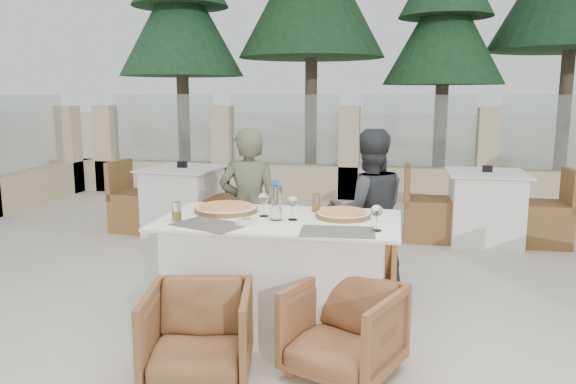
% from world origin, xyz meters
% --- Properties ---
extents(ground, '(80.00, 80.00, 0.00)m').
position_xyz_m(ground, '(0.00, 0.00, 0.00)').
color(ground, beige).
rests_on(ground, ground).
extents(sand_patch, '(30.00, 16.00, 0.01)m').
position_xyz_m(sand_patch, '(0.00, 14.00, 0.01)').
color(sand_patch, beige).
rests_on(sand_patch, ground).
extents(perimeter_wall_far, '(10.00, 0.34, 1.60)m').
position_xyz_m(perimeter_wall_far, '(0.00, 4.80, 0.80)').
color(perimeter_wall_far, beige).
rests_on(perimeter_wall_far, ground).
extents(pine_far_left, '(2.42, 2.42, 5.50)m').
position_xyz_m(pine_far_left, '(-3.50, 7.00, 2.75)').
color(pine_far_left, '#1E4727').
rests_on(pine_far_left, ground).
extents(pine_mid_left, '(2.86, 2.86, 6.50)m').
position_xyz_m(pine_mid_left, '(-1.00, 7.50, 3.25)').
color(pine_mid_left, '#1C4221').
rests_on(pine_mid_left, ground).
extents(pine_centre, '(2.20, 2.20, 5.00)m').
position_xyz_m(pine_centre, '(1.50, 7.20, 2.50)').
color(pine_centre, '#1E4623').
rests_on(pine_centre, ground).
extents(dining_table, '(1.60, 0.90, 0.77)m').
position_xyz_m(dining_table, '(-0.06, -0.11, 0.39)').
color(dining_table, white).
rests_on(dining_table, ground).
extents(placemat_near_left, '(0.53, 0.45, 0.00)m').
position_xyz_m(placemat_near_left, '(-0.46, -0.37, 0.77)').
color(placemat_near_left, '#58524B').
rests_on(placemat_near_left, dining_table).
extents(placemat_near_right, '(0.47, 0.33, 0.00)m').
position_xyz_m(placemat_near_right, '(0.36, -0.40, 0.77)').
color(placemat_near_right, '#5D564F').
rests_on(placemat_near_right, dining_table).
extents(pizza_left, '(0.46, 0.46, 0.06)m').
position_xyz_m(pizza_left, '(-0.47, 0.03, 0.80)').
color(pizza_left, '#C6461B').
rests_on(pizza_left, dining_table).
extents(pizza_right, '(0.45, 0.45, 0.05)m').
position_xyz_m(pizza_right, '(0.36, 0.01, 0.79)').
color(pizza_right, '#D54A1D').
rests_on(pizza_right, dining_table).
extents(water_bottle, '(0.09, 0.09, 0.27)m').
position_xyz_m(water_bottle, '(-0.07, -0.16, 0.91)').
color(water_bottle, '#9DB7CF').
rests_on(water_bottle, dining_table).
extents(wine_glass_centre, '(0.09, 0.09, 0.18)m').
position_xyz_m(wine_glass_centre, '(-0.18, -0.07, 0.86)').
color(wine_glass_centre, white).
rests_on(wine_glass_centre, dining_table).
extents(wine_glass_near, '(0.09, 0.09, 0.18)m').
position_xyz_m(wine_glass_near, '(0.04, -0.14, 0.86)').
color(wine_glass_near, white).
rests_on(wine_glass_near, dining_table).
extents(wine_glass_corner, '(0.10, 0.10, 0.18)m').
position_xyz_m(wine_glass_corner, '(0.60, -0.34, 0.86)').
color(wine_glass_corner, white).
rests_on(wine_glass_corner, dining_table).
extents(beer_glass_left, '(0.08, 0.08, 0.13)m').
position_xyz_m(beer_glass_left, '(-0.71, -0.31, 0.83)').
color(beer_glass_left, orange).
rests_on(beer_glass_left, dining_table).
extents(beer_glass_right, '(0.08, 0.08, 0.13)m').
position_xyz_m(beer_glass_right, '(0.15, 0.16, 0.83)').
color(beer_glass_right, '#C4811B').
rests_on(beer_glass_right, dining_table).
extents(olive_dish, '(0.14, 0.14, 0.04)m').
position_xyz_m(olive_dish, '(-0.23, -0.31, 0.79)').
color(olive_dish, silver).
rests_on(olive_dish, dining_table).
extents(armchair_far_left, '(0.86, 0.87, 0.63)m').
position_xyz_m(armchair_far_left, '(-0.37, 0.67, 0.32)').
color(armchair_far_left, brown).
rests_on(armchair_far_left, ground).
extents(armchair_far_right, '(0.71, 0.72, 0.58)m').
position_xyz_m(armchair_far_right, '(0.38, 0.58, 0.29)').
color(armchair_far_right, '#926135').
rests_on(armchair_far_right, ground).
extents(armchair_near_left, '(0.68, 0.70, 0.54)m').
position_xyz_m(armchair_near_left, '(-0.36, -0.91, 0.27)').
color(armchair_near_left, brown).
rests_on(armchair_near_left, ground).
extents(armchair_near_right, '(0.76, 0.77, 0.54)m').
position_xyz_m(armchair_near_right, '(0.44, -0.70, 0.27)').
color(armchair_near_right, brown).
rests_on(armchair_near_right, ground).
extents(diner_left, '(0.52, 0.37, 1.34)m').
position_xyz_m(diner_left, '(-0.46, 0.60, 0.67)').
color(diner_left, '#545941').
rests_on(diner_left, ground).
extents(diner_right, '(0.76, 0.66, 1.33)m').
position_xyz_m(diner_right, '(0.50, 0.67, 0.67)').
color(diner_right, '#343639').
rests_on(diner_right, ground).
extents(bg_table_a, '(1.72, 0.99, 0.77)m').
position_xyz_m(bg_table_a, '(-1.67, 2.23, 0.39)').
color(bg_table_a, silver).
rests_on(bg_table_a, ground).
extents(bg_table_b, '(1.64, 0.82, 0.77)m').
position_xyz_m(bg_table_b, '(1.66, 2.51, 0.39)').
color(bg_table_b, white).
rests_on(bg_table_b, ground).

